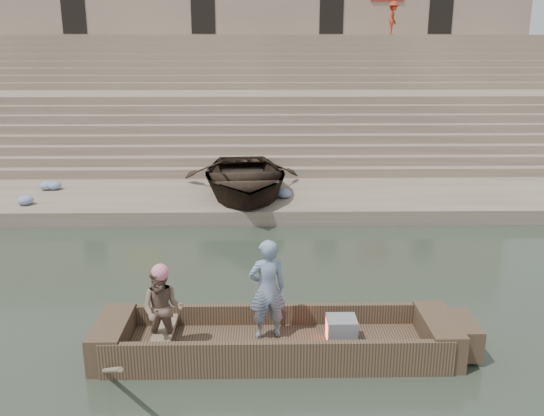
{
  "coord_description": "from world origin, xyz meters",
  "views": [
    {
      "loc": [
        1.16,
        -8.52,
        4.7
      ],
      "look_at": [
        1.37,
        2.93,
        1.4
      ],
      "focal_mm": 37.38,
      "sensor_mm": 36.0,
      "label": 1
    }
  ],
  "objects_px": {
    "standing_man": "(267,289)",
    "rowing_man": "(162,310)",
    "main_rowboat": "(276,348)",
    "pedestrian": "(393,18)",
    "beached_rowboat": "(244,177)",
    "television": "(341,330)"
  },
  "relations": [
    {
      "from": "standing_man",
      "to": "rowing_man",
      "type": "relative_size",
      "value": 1.23
    },
    {
      "from": "main_rowboat",
      "to": "pedestrian",
      "type": "distance_m",
      "value": 24.15
    },
    {
      "from": "main_rowboat",
      "to": "beached_rowboat",
      "type": "relative_size",
      "value": 0.97
    },
    {
      "from": "rowing_man",
      "to": "television",
      "type": "relative_size",
      "value": 2.88
    },
    {
      "from": "rowing_man",
      "to": "beached_rowboat",
      "type": "xyz_separation_m",
      "value": [
        0.97,
        8.65,
        0.05
      ]
    },
    {
      "from": "rowing_man",
      "to": "main_rowboat",
      "type": "bearing_deg",
      "value": 11.94
    },
    {
      "from": "pedestrian",
      "to": "television",
      "type": "bearing_deg",
      "value": -172.14
    },
    {
      "from": "standing_man",
      "to": "beached_rowboat",
      "type": "bearing_deg",
      "value": -99.19
    },
    {
      "from": "main_rowboat",
      "to": "television",
      "type": "xyz_separation_m",
      "value": [
        1.01,
        0.0,
        0.31
      ]
    },
    {
      "from": "rowing_man",
      "to": "television",
      "type": "xyz_separation_m",
      "value": [
        2.72,
        0.19,
        -0.46
      ]
    },
    {
      "from": "standing_man",
      "to": "beached_rowboat",
      "type": "distance_m",
      "value": 8.29
    },
    {
      "from": "beached_rowboat",
      "to": "pedestrian",
      "type": "height_order",
      "value": "pedestrian"
    },
    {
      "from": "standing_man",
      "to": "pedestrian",
      "type": "relative_size",
      "value": 0.98
    },
    {
      "from": "main_rowboat",
      "to": "standing_man",
      "type": "distance_m",
      "value": 0.95
    },
    {
      "from": "television",
      "to": "beached_rowboat",
      "type": "distance_m",
      "value": 8.66
    },
    {
      "from": "television",
      "to": "pedestrian",
      "type": "bearing_deg",
      "value": 76.14
    },
    {
      "from": "pedestrian",
      "to": "standing_man",
      "type": "bearing_deg",
      "value": -174.99
    },
    {
      "from": "rowing_man",
      "to": "beached_rowboat",
      "type": "bearing_deg",
      "value": 89.19
    },
    {
      "from": "beached_rowboat",
      "to": "pedestrian",
      "type": "xyz_separation_m",
      "value": [
        7.3,
        14.02,
        5.09
      ]
    },
    {
      "from": "standing_man",
      "to": "beached_rowboat",
      "type": "height_order",
      "value": "standing_man"
    },
    {
      "from": "standing_man",
      "to": "pedestrian",
      "type": "distance_m",
      "value": 23.8
    },
    {
      "from": "rowing_man",
      "to": "television",
      "type": "bearing_deg",
      "value": 9.59
    }
  ]
}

